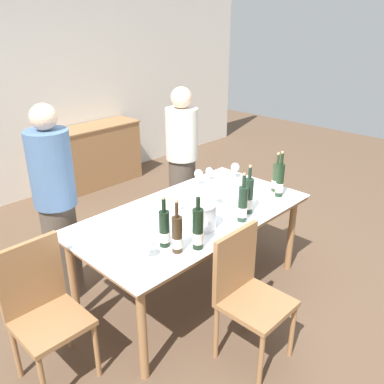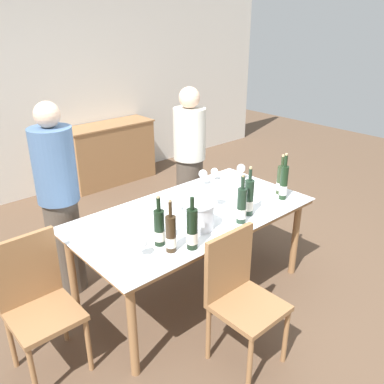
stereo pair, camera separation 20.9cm
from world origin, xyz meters
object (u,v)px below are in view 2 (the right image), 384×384
at_px(wine_bottle_0, 284,183).
at_px(chair_left_end, 37,298).
at_px(wine_glass_1, 241,169).
at_px(chair_near_front, 239,291).
at_px(wine_bottle_4, 171,235).
at_px(wine_bottle_5, 159,228).
at_px(wine_glass_0, 217,194).
at_px(wine_glass_4, 141,243).
at_px(ice_bucket, 199,215).
at_px(wine_glass_3, 215,172).
at_px(wine_bottle_2, 192,230).
at_px(person_guest_left, 190,163).
at_px(sideboard_cabinet, 110,153).
at_px(dining_table, 192,220).
at_px(wine_glass_5, 203,174).
at_px(wine_glass_2, 180,201).
at_px(wine_bottle_3, 249,198).
at_px(wine_bottle_6, 281,181).
at_px(wine_bottle_1, 242,206).
at_px(person_host, 60,203).

relative_size(wine_bottle_0, chair_left_end, 0.43).
relative_size(wine_glass_1, chair_near_front, 0.16).
relative_size(wine_bottle_4, wine_bottle_5, 1.03).
distance_m(wine_bottle_4, wine_glass_0, 0.79).
bearing_deg(wine_bottle_5, wine_glass_4, -167.33).
relative_size(ice_bucket, chair_left_end, 0.25).
bearing_deg(wine_glass_3, ice_bucket, -141.82).
xyz_separation_m(wine_bottle_2, person_guest_left, (1.07, 1.23, -0.11)).
bearing_deg(sideboard_cabinet, dining_table, -107.57).
bearing_deg(wine_bottle_4, wine_glass_4, 157.66).
xyz_separation_m(wine_glass_5, person_guest_left, (0.26, 0.48, -0.08)).
xyz_separation_m(ice_bucket, wine_glass_3, (0.75, 0.59, -0.02)).
relative_size(wine_glass_0, chair_near_front, 0.16).
bearing_deg(wine_bottle_4, wine_glass_0, 22.09).
bearing_deg(dining_table, wine_glass_2, 128.45).
relative_size(wine_bottle_2, wine_bottle_3, 0.94).
xyz_separation_m(sideboard_cabinet, chair_near_front, (-1.08, -3.41, 0.11)).
bearing_deg(chair_near_front, wine_glass_4, 132.33).
relative_size(dining_table, ice_bucket, 8.21).
relative_size(wine_glass_0, wine_glass_2, 1.11).
height_order(sideboard_cabinet, wine_glass_5, wine_glass_5).
relative_size(wine_bottle_6, wine_glass_4, 2.52).
bearing_deg(chair_near_front, wine_bottle_5, 116.12).
bearing_deg(wine_glass_4, wine_bottle_0, -2.44).
xyz_separation_m(wine_bottle_0, chair_near_front, (-1.00, -0.42, -0.37)).
xyz_separation_m(wine_bottle_1, wine_bottle_6, (0.67, 0.14, -0.02)).
height_order(wine_glass_1, person_host, person_host).
bearing_deg(wine_glass_0, wine_glass_3, 47.54).
bearing_deg(wine_glass_3, wine_glass_2, -156.54).
distance_m(wine_glass_4, person_host, 1.02).
xyz_separation_m(dining_table, chair_left_end, (-1.27, 0.09, -0.16)).
distance_m(wine_bottle_3, wine_glass_3, 0.75).
relative_size(wine_glass_5, person_guest_left, 0.10).
bearing_deg(person_guest_left, wine_glass_5, -118.28).
bearing_deg(wine_glass_2, person_guest_left, 44.49).
relative_size(wine_bottle_0, wine_bottle_1, 1.05).
distance_m(ice_bucket, wine_bottle_3, 0.46).
distance_m(ice_bucket, wine_bottle_1, 0.34).
xyz_separation_m(wine_bottle_2, wine_glass_0, (0.60, 0.36, -0.03)).
relative_size(wine_bottle_3, wine_bottle_6, 1.12).
relative_size(ice_bucket, chair_near_front, 0.25).
xyz_separation_m(wine_bottle_6, chair_left_end, (-2.11, 0.32, -0.35)).
xyz_separation_m(wine_glass_2, wine_glass_5, (0.51, 0.28, 0.01)).
bearing_deg(chair_near_front, person_guest_left, 58.89).
distance_m(wine_bottle_0, person_host, 1.86).
relative_size(wine_bottle_0, wine_glass_2, 2.94).
bearing_deg(wine_bottle_3, chair_left_end, 165.56).
distance_m(wine_glass_0, wine_glass_3, 0.55).
height_order(wine_bottle_0, chair_left_end, wine_bottle_0).
distance_m(sideboard_cabinet, wine_glass_4, 3.33).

